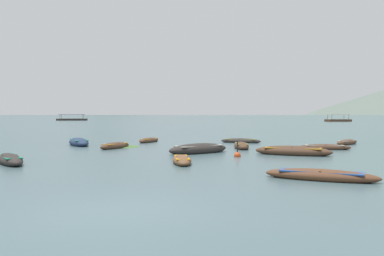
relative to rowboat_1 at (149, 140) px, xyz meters
name	(u,v)px	position (x,y,z in m)	size (l,w,h in m)	color
ground_plane	(237,115)	(4.65, 1476.12, -0.16)	(6000.00, 6000.00, 0.00)	#476066
mountain_1	(100,89)	(-563.19, 1551.81, 107.28)	(573.84, 573.84, 214.86)	#4C5B56
mountain_2	(319,85)	(375.63, 1811.41, 133.63)	(853.97, 853.97, 267.57)	slate
rowboat_1	(149,140)	(0.00, 0.00, 0.00)	(1.66, 3.15, 0.50)	#4C3323
rowboat_2	(115,146)	(-1.08, -6.14, 0.01)	(1.93, 3.24, 0.54)	#4C3323
rowboat_3	(321,175)	(10.74, -18.28, 0.00)	(4.28, 2.24, 0.50)	brown
rowboat_4	(347,142)	(16.43, -0.53, 0.00)	(2.69, 3.14, 0.51)	#4C3323
rowboat_5	(182,160)	(4.89, -14.00, 0.00)	(1.54, 3.21, 0.48)	brown
rowboat_6	(10,160)	(-3.63, -15.05, 0.03)	(3.34, 3.61, 0.59)	#2D2826
rowboat_7	(325,147)	(13.64, -5.41, -0.01)	(3.56, 0.96, 0.47)	#4C3323
rowboat_8	(79,142)	(-4.80, -3.73, 0.07)	(3.40, 4.28, 0.72)	navy
rowboat_9	(199,149)	(5.21, -8.81, 0.08)	(4.19, 4.04, 0.76)	#2D2826
rowboat_10	(241,141)	(7.92, 0.42, -0.01)	(3.58, 1.74, 0.47)	#2D2826
rowboat_11	(293,151)	(10.96, -9.26, 0.06)	(4.78, 2.63, 0.68)	#4C3323
rowboat_12	(241,146)	(7.92, -5.23, 0.03)	(1.30, 3.17, 0.59)	#4C3323
ferry_0	(72,119)	(-54.53, 108.47, 0.29)	(11.52, 6.15, 2.54)	#2D2826
ferry_1	(338,120)	(40.12, 98.46, 0.29)	(8.61, 5.74, 2.54)	#4C3323
mooring_buoy	(237,155)	(7.64, -10.82, -0.06)	(0.39, 0.39, 1.04)	#DB4C1E
weed_patch_0	(123,147)	(-0.87, -4.88, -0.16)	(2.54, 2.50, 0.14)	#477033
weed_patch_1	(311,174)	(10.61, -17.04, -0.16)	(3.23, 2.17, 0.14)	#477033
weed_patch_2	(189,146)	(4.00, -4.01, -0.16)	(2.41, 1.89, 0.14)	#2D5628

